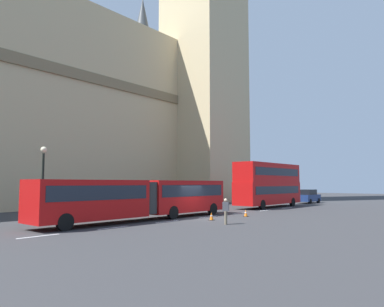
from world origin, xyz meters
TOP-DOWN VIEW (x-y plane):
  - ground_plane at (0.00, 0.00)m, footprint 160.00×160.00m
  - lane_centre_marking at (1.11, 0.00)m, footprint 29.80×0.16m
  - articulated_bus at (-4.05, 1.99)m, footprint 16.57×2.54m
  - double_decker_bus at (14.67, 2.00)m, footprint 10.98×2.54m
  - sedan_lead at (25.85, 2.17)m, footprint 4.40×1.86m
  - traffic_cone_west at (-0.71, -1.77)m, footprint 0.36×0.36m
  - traffic_cone_middle at (3.36, -2.11)m, footprint 0.36×0.36m
  - street_lamp at (-9.36, 6.50)m, footprint 0.44×0.44m
  - pedestrian_near_cones at (-2.16, -4.08)m, footprint 0.40×0.47m

SIDE VIEW (x-z plane):
  - ground_plane at x=0.00m, z-range 0.00..0.00m
  - lane_centre_marking at x=1.11m, z-range 0.00..0.01m
  - traffic_cone_west at x=-0.71m, z-range -0.01..0.57m
  - traffic_cone_middle at x=3.36m, z-range -0.01..0.57m
  - pedestrian_near_cones at x=-2.16m, z-range 0.07..1.76m
  - sedan_lead at x=25.85m, z-range -0.01..1.84m
  - articulated_bus at x=-4.05m, z-range 0.30..3.20m
  - double_decker_bus at x=14.67m, z-range 0.26..5.16m
  - street_lamp at x=-9.36m, z-range 0.42..5.69m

